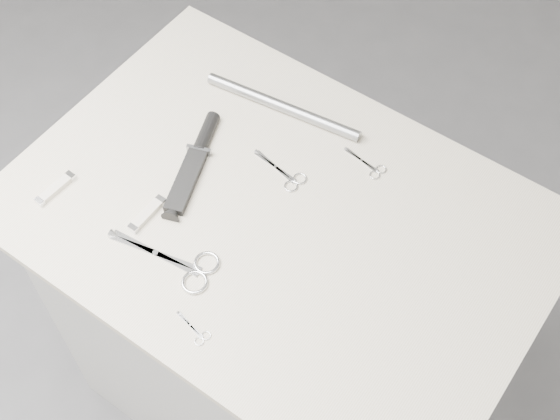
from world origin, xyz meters
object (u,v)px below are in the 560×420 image
Objects in this scene: embroidery_scissors_a at (287,176)px; tiny_scissors at (196,331)px; plinth at (278,325)px; pocket_knife_a at (147,214)px; metal_rail at (283,106)px; sheathed_knife at (196,158)px; large_shears at (184,266)px; pocket_knife_b at (55,189)px; embroidery_scissors_b at (370,166)px.

tiny_scissors is at bearing -71.27° from embroidery_scissors_a.
embroidery_scissors_a is at bearing 115.09° from plinth.
pocket_knife_a is at bearing -116.44° from embroidery_scissors_a.
tiny_scissors reaches higher than plinth.
metal_rail reaches higher than plinth.
large_shears is at bearing -165.91° from sheathed_knife.
embroidery_scissors_b is at bearing -45.64° from pocket_knife_b.
pocket_knife_b is at bearing -131.46° from embroidery_scissors_a.
embroidery_scissors_b is 0.28× the size of metal_rail.
pocket_knife_b is (-0.46, -0.40, 0.00)m from embroidery_scissors_b.
metal_rail is at bearing -26.02° from pocket_knife_b.
tiny_scissors is 0.52m from metal_rail.
tiny_scissors is at bearing -120.55° from pocket_knife_a.
plinth is at bearing -113.00° from sheathed_knife.
sheathed_knife is (-0.29, -0.19, 0.01)m from embroidery_scissors_b.
metal_rail is (-0.07, 0.40, 0.01)m from large_shears.
embroidery_scissors_a is at bearing -46.63° from pocket_knife_b.
sheathed_knife is at bearing -106.84° from metal_rail.
sheathed_knife is (-0.17, -0.07, 0.01)m from embroidery_scissors_a.
metal_rail reaches higher than embroidery_scissors_b.
embroidery_scissors_b reaches higher than plinth.
embroidery_scissors_b is at bearing 68.08° from plinth.
metal_rail reaches higher than large_shears.
plinth is at bearing -56.22° from embroidery_scissors_a.
embroidery_scissors_a is 1.29× the size of embroidery_scissors_b.
large_shears is at bearing -109.25° from pocket_knife_a.
large_shears is 0.41m from embroidery_scissors_b.
sheathed_knife is at bearing -36.02° from pocket_knife_b.
pocket_knife_a is (-0.13, 0.04, 0.00)m from large_shears.
sheathed_knife reaches higher than plinth.
embroidery_scissors_a is 0.18m from sheathed_knife.
embroidery_scissors_b is 0.47m from tiny_scissors.
tiny_scissors is 0.22× the size of metal_rail.
plinth is 2.61× the size of metal_rail.
tiny_scissors is 0.31× the size of sheathed_knife.
pocket_knife_a is 0.99× the size of pocket_knife_b.
pocket_knife_b is (-0.18, -0.06, 0.00)m from pocket_knife_a.
metal_rail is (0.06, 0.21, 0.00)m from sheathed_knife.
pocket_knife_b is 0.26× the size of metal_rail.
pocket_knife_b reaches higher than plinth.
embroidery_scissors_b is 1.07× the size of pocket_knife_a.
embroidery_scissors_b is at bearing -76.81° from sheathed_knife.
pocket_knife_a is 0.19m from pocket_knife_b.
tiny_scissors is 0.41m from pocket_knife_b.
pocket_knife_b is 0.48m from metal_rail.
large_shears is at bearing -88.35° from embroidery_scissors_a.
large_shears is 2.40× the size of pocket_knife_a.
embroidery_scissors_a and embroidery_scissors_b have the same top height.
embroidery_scissors_b is 0.44m from pocket_knife_a.
pocket_knife_b is (-0.31, -0.01, 0.00)m from large_shears.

